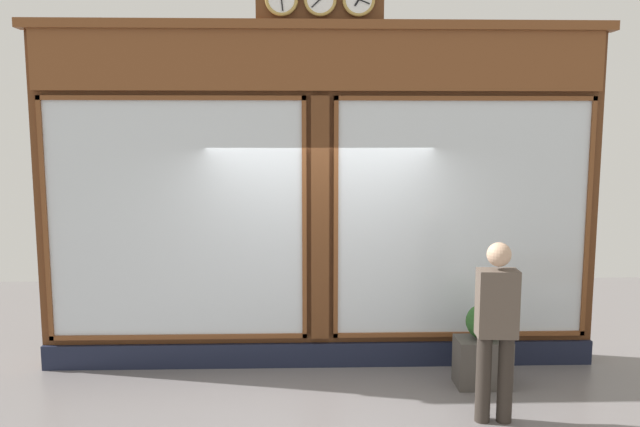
% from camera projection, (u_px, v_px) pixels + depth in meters
% --- Properties ---
extents(shop_facade, '(6.40, 0.42, 4.34)m').
position_uv_depth(shop_facade, '(320.00, 197.00, 7.07)').
color(shop_facade, '#5B3319').
rests_on(shop_facade, ground_plane).
extents(pedestrian, '(0.37, 0.24, 1.69)m').
position_uv_depth(pedestrian, '(496.00, 324.00, 5.70)').
color(pedestrian, '#312A24').
rests_on(pedestrian, ground_plane).
extents(planter_box, '(0.56, 0.36, 0.51)m').
position_uv_depth(planter_box, '(482.00, 362.00, 6.61)').
color(planter_box, '#4C4742').
rests_on(planter_box, ground_plane).
extents(planter_shrub, '(0.37, 0.37, 0.37)m').
position_uv_depth(planter_shrub, '(484.00, 322.00, 6.55)').
color(planter_shrub, '#285623').
rests_on(planter_shrub, planter_box).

